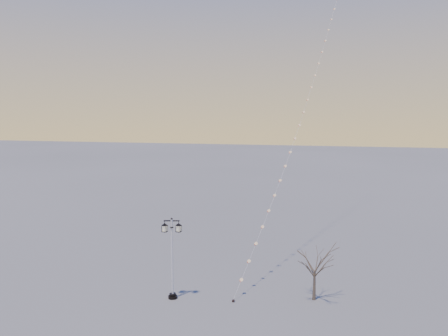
% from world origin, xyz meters
% --- Properties ---
extents(ground, '(300.00, 300.00, 0.00)m').
position_xyz_m(ground, '(0.00, 0.00, 0.00)').
color(ground, slate).
rests_on(ground, ground).
extents(street_lamp, '(1.42, 0.72, 5.70)m').
position_xyz_m(street_lamp, '(-3.20, 0.20, 3.15)').
color(street_lamp, black).
rests_on(street_lamp, ground).
extents(bare_tree, '(2.29, 2.29, 3.79)m').
position_xyz_m(bare_tree, '(6.30, 2.34, 2.63)').
color(bare_tree, brown).
rests_on(bare_tree, ground).
extents(kite_train, '(7.70, 35.67, 32.55)m').
position_xyz_m(kite_train, '(4.55, 18.15, 16.15)').
color(kite_train, black).
rests_on(kite_train, ground).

